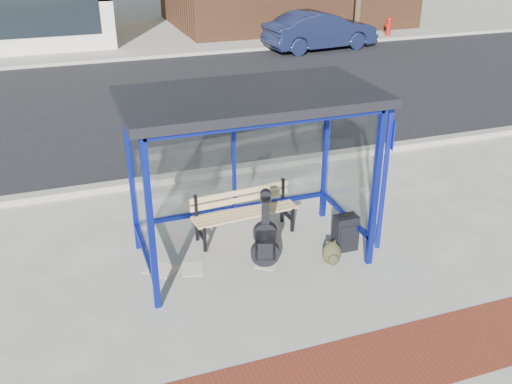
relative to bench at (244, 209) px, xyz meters
name	(u,v)px	position (x,y,z in m)	size (l,w,h in m)	color
ground	(251,255)	(-0.10, -0.61, -0.43)	(120.00, 120.00, 0.00)	#B2ADA0
brick_paver_strip	(331,378)	(-0.10, -3.21, -0.43)	(60.00, 1.00, 0.01)	maroon
curb_near	(200,174)	(-0.10, 2.29, -0.37)	(60.00, 0.25, 0.12)	gray
street_asphalt	(152,102)	(-0.10, 7.39, -0.43)	(60.00, 10.00, 0.00)	black
curb_far	(125,59)	(-0.10, 12.49, -0.37)	(60.00, 0.25, 0.12)	gray
far_sidewalk	(118,49)	(-0.10, 14.39, -0.43)	(60.00, 4.00, 0.01)	#B2ADA0
bus_shelter	(248,117)	(-0.10, -0.53, 1.64)	(3.30, 1.80, 2.42)	navy
bench	(244,209)	(0.00, 0.00, 0.00)	(1.64, 0.52, 0.76)	black
guitar_bag	(265,240)	(0.00, -0.93, -0.03)	(0.42, 0.24, 1.10)	black
suitcase	(345,233)	(1.25, -0.92, -0.15)	(0.35, 0.23, 0.60)	black
backpack	(332,254)	(0.90, -1.20, -0.28)	(0.31, 0.29, 0.33)	#2B2B18
sign_post	(386,173)	(1.74, -1.04, 0.78)	(0.14, 0.26, 2.15)	#0D1899
newspaper_a	(161,270)	(-1.40, -0.56, -0.43)	(0.42, 0.33, 0.01)	white
newspaper_b	(267,263)	(0.05, -0.89, -0.43)	(0.36, 0.28, 0.01)	white
newspaper_c	(193,269)	(-0.98, -0.68, -0.43)	(0.37, 0.29, 0.01)	white
parked_car	(320,30)	(6.90, 11.87, 0.25)	(1.45, 4.15, 1.37)	#161E40
fire_hydrant	(389,26)	(10.69, 13.36, -0.02)	(0.33, 0.22, 0.75)	#A0130B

